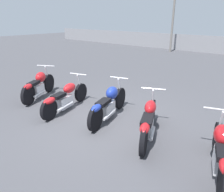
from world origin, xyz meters
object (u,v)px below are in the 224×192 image
at_px(motorcycle_slot_4, 221,151).
at_px(motorcycle_slot_3, 149,121).
at_px(motorcycle_slot_0, 39,85).
at_px(motorcycle_slot_2, 109,104).
at_px(motorcycle_slot_1, 65,98).

bearing_deg(motorcycle_slot_4, motorcycle_slot_3, 152.71).
bearing_deg(motorcycle_slot_0, motorcycle_slot_4, -28.55).
distance_m(motorcycle_slot_3, motorcycle_slot_4, 1.65).
xyz_separation_m(motorcycle_slot_0, motorcycle_slot_2, (2.94, 0.35, -0.01)).
bearing_deg(motorcycle_slot_3, motorcycle_slot_2, 148.91).
bearing_deg(motorcycle_slot_0, motorcycle_slot_1, -30.63).
bearing_deg(motorcycle_slot_1, motorcycle_slot_0, 161.94).
bearing_deg(motorcycle_slot_4, motorcycle_slot_2, 153.07).
relative_size(motorcycle_slot_1, motorcycle_slot_2, 0.99).
bearing_deg(motorcycle_slot_1, motorcycle_slot_2, 0.87).
bearing_deg(motorcycle_slot_4, motorcycle_slot_0, 159.87).
distance_m(motorcycle_slot_2, motorcycle_slot_3, 1.39).
xyz_separation_m(motorcycle_slot_0, motorcycle_slot_4, (5.95, -0.03, -0.01)).
bearing_deg(motorcycle_slot_0, motorcycle_slot_3, -25.83).
bearing_deg(motorcycle_slot_1, motorcycle_slot_4, -15.24).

